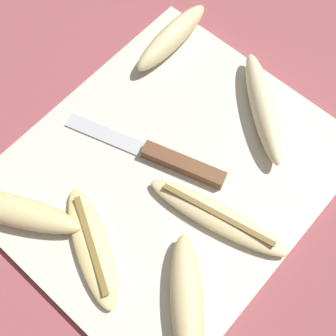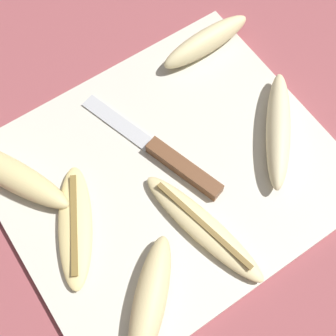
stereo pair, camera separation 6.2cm
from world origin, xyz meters
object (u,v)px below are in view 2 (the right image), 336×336
at_px(banana_mellow_near, 150,300).
at_px(banana_spotted_left, 9,173).
at_px(banana_cream_curved, 278,129).
at_px(banana_golden_short, 75,226).
at_px(banana_soft_right, 206,41).
at_px(knife, 173,161).
at_px(banana_ripe_center, 203,227).

bearing_deg(banana_mellow_near, banana_spotted_left, 105.09).
height_order(banana_cream_curved, banana_mellow_near, banana_cream_curved).
bearing_deg(banana_spotted_left, banana_mellow_near, -74.91).
xyz_separation_m(banana_golden_short, banana_cream_curved, (0.30, -0.04, 0.01)).
xyz_separation_m(banana_golden_short, banana_soft_right, (0.30, 0.14, 0.01)).
bearing_deg(knife, banana_golden_short, 165.12).
xyz_separation_m(banana_golden_short, banana_ripe_center, (0.13, -0.09, 0.00)).
distance_m(banana_ripe_center, banana_mellow_near, 0.11).
height_order(banana_spotted_left, banana_mellow_near, banana_mellow_near).
bearing_deg(banana_cream_curved, banana_golden_short, 172.33).
relative_size(banana_golden_short, banana_ripe_center, 0.83).
height_order(banana_golden_short, banana_mellow_near, banana_mellow_near).
bearing_deg(banana_golden_short, banana_ripe_center, -34.95).
bearing_deg(banana_spotted_left, banana_soft_right, 4.42).
height_order(banana_cream_curved, banana_spotted_left, banana_cream_curved).
height_order(knife, banana_soft_right, banana_soft_right).
distance_m(banana_soft_right, banana_cream_curved, 0.18).
distance_m(knife, banana_cream_curved, 0.15).
height_order(banana_soft_right, banana_mellow_near, banana_soft_right).
distance_m(banana_spotted_left, banana_mellow_near, 0.25).
distance_m(banana_golden_short, banana_mellow_near, 0.13).
xyz_separation_m(knife, banana_mellow_near, (-0.13, -0.14, 0.01)).
relative_size(banana_golden_short, banana_spotted_left, 0.87).
relative_size(banana_soft_right, banana_spotted_left, 0.81).
distance_m(knife, banana_ripe_center, 0.10).
bearing_deg(banana_spotted_left, banana_ripe_center, -50.02).
bearing_deg(banana_mellow_near, knife, 47.31).
relative_size(banana_golden_short, banana_soft_right, 1.07).
bearing_deg(banana_golden_short, banana_soft_right, 24.14).
height_order(knife, banana_spotted_left, banana_spotted_left).
bearing_deg(knife, banana_soft_right, 24.10).
bearing_deg(knife, banana_cream_curved, -34.99).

